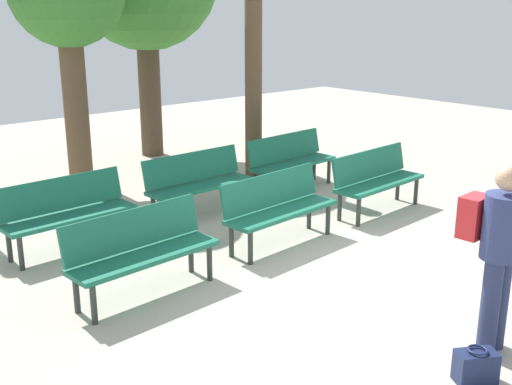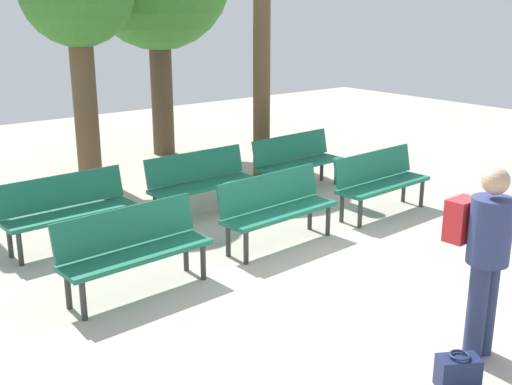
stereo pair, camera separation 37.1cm
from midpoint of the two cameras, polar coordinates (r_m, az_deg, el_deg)
name	(u,v)px [view 1 (the left image)]	position (r m, az deg, el deg)	size (l,w,h in m)	color
ground_plane	(383,283)	(6.93, 9.89, -8.06)	(24.00, 24.00, 0.00)	#B2A899
bench_r0_c0	(141,248)	(6.55, -11.96, -4.89)	(1.62, 0.56, 0.87)	#19664C
bench_r0_c1	(278,205)	(7.75, 0.59, -1.13)	(1.63, 0.58, 0.87)	#19664C
bench_r0_c2	(376,177)	(9.12, 9.63, 1.36)	(1.62, 0.56, 0.87)	#19664C
bench_r1_c0	(67,209)	(7.97, -17.99, -1.47)	(1.61, 0.53, 0.87)	#19664C
bench_r1_c1	(198,180)	(8.91, -6.47, 1.14)	(1.61, 0.50, 0.87)	#19664C
bench_r1_c2	(290,158)	(10.11, 2.05, 3.09)	(1.63, 0.58, 0.87)	#19664C
tree_3	(253,87)	(10.69, -1.24, 9.47)	(0.29, 0.29, 3.08)	brown
visitor_with_backpack	(497,247)	(5.54, 19.12, -4.71)	(0.35, 0.53, 1.65)	navy
handbag	(476,366)	(5.37, 17.29, -14.76)	(0.37, 0.32, 0.29)	#192347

